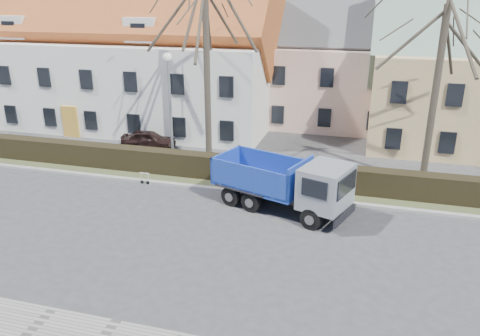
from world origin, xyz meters
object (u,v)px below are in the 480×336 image
(cart_frame, at_px, (141,177))
(parked_car_a, at_px, (149,139))
(dump_truck, at_px, (277,181))
(streetlight, at_px, (171,112))

(cart_frame, xyz_separation_m, parked_car_a, (-2.26, 5.64, 0.24))
(dump_truck, xyz_separation_m, streetlight, (-6.77, 3.67, 1.97))
(dump_truck, height_order, streetlight, streetlight)
(dump_truck, xyz_separation_m, cart_frame, (-7.49, 1.03, -0.97))
(parked_car_a, bearing_deg, streetlight, -145.55)
(streetlight, xyz_separation_m, cart_frame, (-0.72, -2.64, -2.94))
(streetlight, xyz_separation_m, parked_car_a, (-2.98, 3.01, -2.70))
(cart_frame, height_order, parked_car_a, parked_car_a)
(parked_car_a, bearing_deg, dump_truck, -134.74)
(cart_frame, bearing_deg, dump_truck, -7.84)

